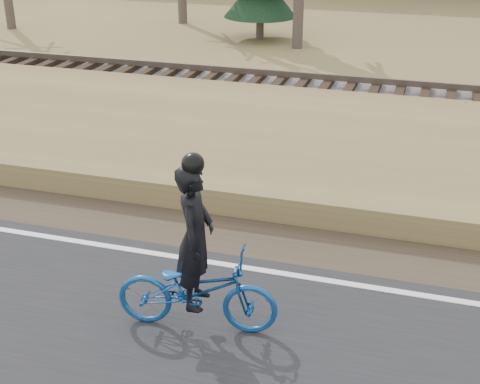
# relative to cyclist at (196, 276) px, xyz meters

# --- Properties ---
(ground) EXTENTS (120.00, 120.00, 0.00)m
(ground) POSITION_rel_cyclist_xyz_m (1.63, 1.30, -0.78)
(ground) COLOR olive
(ground) RESTS_ON ground
(edge_line) EXTENTS (120.00, 0.12, 0.01)m
(edge_line) POSITION_rel_cyclist_xyz_m (1.63, 1.50, -0.72)
(edge_line) COLOR silver
(edge_line) RESTS_ON road
(shoulder) EXTENTS (120.00, 1.60, 0.04)m
(shoulder) POSITION_rel_cyclist_xyz_m (1.63, 2.50, -0.76)
(shoulder) COLOR #473A2B
(shoulder) RESTS_ON ground
(embankment) EXTENTS (120.00, 5.00, 0.44)m
(embankment) POSITION_rel_cyclist_xyz_m (1.63, 5.50, -0.56)
(embankment) COLOR olive
(embankment) RESTS_ON ground
(ballast) EXTENTS (120.00, 3.00, 0.45)m
(ballast) POSITION_rel_cyclist_xyz_m (1.63, 9.30, -0.56)
(ballast) COLOR slate
(ballast) RESTS_ON ground
(railroad) EXTENTS (120.00, 2.40, 0.29)m
(railroad) POSITION_rel_cyclist_xyz_m (1.63, 9.30, -0.26)
(railroad) COLOR black
(railroad) RESTS_ON ballast
(cyclist) EXTENTS (2.05, 0.95, 2.30)m
(cyclist) POSITION_rel_cyclist_xyz_m (0.00, 0.00, 0.00)
(cyclist) COLOR navy
(cyclist) RESTS_ON road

